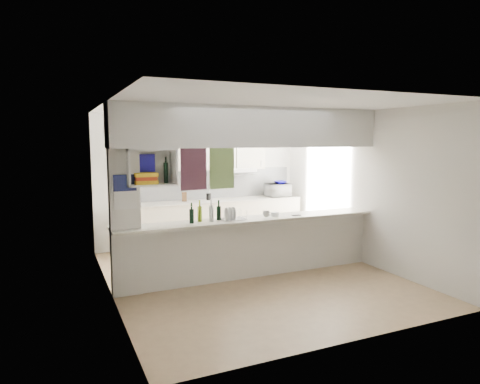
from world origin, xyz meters
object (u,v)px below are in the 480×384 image
dish_rack (232,214)px  wine_bottles (206,214)px  microwave (278,190)px  bowl (280,182)px

dish_rack → wine_bottles: wine_bottles is taller
dish_rack → wine_bottles: size_ratio=0.73×
microwave → bowl: bowl is taller
bowl → wine_bottles: bowl is taller
bowl → dish_rack: (-1.96, -2.02, -0.22)m
bowl → wine_bottles: (-2.38, -2.01, -0.19)m
dish_rack → bowl: bearing=46.8°
bowl → dish_rack: 2.82m
microwave → bowl: bearing=142.6°
microwave → dish_rack: 2.81m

